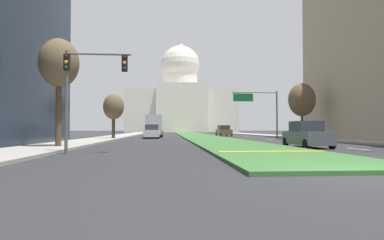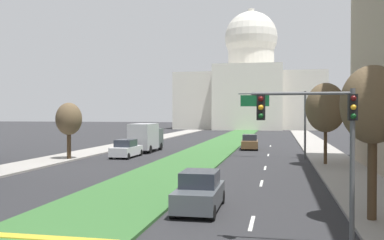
{
  "view_description": "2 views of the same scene",
  "coord_description": "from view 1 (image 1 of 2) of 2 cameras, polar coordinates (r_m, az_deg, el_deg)",
  "views": [
    {
      "loc": [
        -5.04,
        -8.51,
        1.27
      ],
      "look_at": [
        -1.59,
        37.2,
        2.46
      ],
      "focal_mm": 30.75,
      "sensor_mm": 36.0,
      "label": 1
    },
    {
      "loc": [
        7.79,
        -6.27,
        4.43
      ],
      "look_at": [
        -1.76,
        41.12,
        3.6
      ],
      "focal_mm": 40.28,
      "sensor_mm": 36.0,
      "label": 2
    }
  ],
  "objects": [
    {
      "name": "sedan_midblock",
      "position": [
        42.62,
        -6.93,
        -2.07
      ],
      "size": [
        1.97,
        4.68,
        1.78
      ],
      "color": "silver",
      "rests_on": "ground_plane"
    },
    {
      "name": "ground_plane",
      "position": [
        67.52,
        -0.04,
        -2.57
      ],
      "size": [
        260.0,
        260.0,
        0.0
      ],
      "primitive_type": "plane",
      "color": "#2B2B2D"
    },
    {
      "name": "box_truck_delivery",
      "position": [
        48.84,
        -6.53,
        -1.0
      ],
      "size": [
        2.4,
        6.4,
        3.2
      ],
      "color": "#4C5156",
      "rests_on": "ground_plane"
    },
    {
      "name": "sedan_lead_stopped",
      "position": [
        23.3,
        19.3,
        -2.5
      ],
      "size": [
        1.94,
        4.28,
        1.77
      ],
      "color": "#4C5156",
      "rests_on": "ground_plane"
    },
    {
      "name": "overhead_guide_sign",
      "position": [
        46.84,
        11.64,
        2.72
      ],
      "size": [
        6.51,
        0.2,
        6.5
      ],
      "color": "#515456",
      "rests_on": "ground_plane"
    },
    {
      "name": "capitol_building",
      "position": [
        125.82,
        -2.02,
        3.04
      ],
      "size": [
        39.78,
        29.91,
        33.98
      ],
      "color": "silver",
      "rests_on": "ground_plane"
    },
    {
      "name": "sidewalk_right",
      "position": [
        58.31,
        13.3,
        -2.62
      ],
      "size": [
        4.0,
        105.86,
        0.15
      ],
      "primitive_type": "cube",
      "color": "#9E9991",
      "rests_on": "ground_plane"
    },
    {
      "name": "median_curb_nose",
      "position": [
        16.38,
        13.69,
        -5.34
      ],
      "size": [
        5.22,
        0.5,
        0.04
      ],
      "primitive_type": "cube",
      "color": "gold",
      "rests_on": "grass_median"
    },
    {
      "name": "street_tree_right_mid",
      "position": [
        43.03,
        18.51,
        3.33
      ],
      "size": [
        3.29,
        3.29,
        6.91
      ],
      "color": "#4C3823",
      "rests_on": "ground_plane"
    },
    {
      "name": "street_tree_left_near",
      "position": [
        23.16,
        -22.07,
        8.93
      ],
      "size": [
        2.51,
        2.51,
        7.08
      ],
      "color": "#4C3823",
      "rests_on": "ground_plane"
    },
    {
      "name": "sedan_distant",
      "position": [
        55.06,
        5.54,
        -1.93
      ],
      "size": [
        2.18,
        4.35,
        1.81
      ],
      "color": "brown",
      "rests_on": "ground_plane"
    },
    {
      "name": "grass_median",
      "position": [
        61.66,
        0.37,
        -2.6
      ],
      "size": [
        5.8,
        105.86,
        0.14
      ],
      "primitive_type": "cube",
      "color": "#386B33",
      "rests_on": "ground_plane"
    },
    {
      "name": "sidewalk_left",
      "position": [
        56.08,
        -12.08,
        -2.68
      ],
      "size": [
        4.0,
        105.86,
        0.15
      ],
      "primitive_type": "cube",
      "color": "#9E9991",
      "rests_on": "ground_plane"
    },
    {
      "name": "street_tree_left_mid",
      "position": [
        39.75,
        -13.45,
        2.19
      ],
      "size": [
        2.41,
        2.41,
        5.36
      ],
      "color": "#4C3823",
      "rests_on": "ground_plane"
    },
    {
      "name": "lane_dashes_right",
      "position": [
        40.58,
        12.59,
        -3.24
      ],
      "size": [
        0.16,
        43.05,
        0.01
      ],
      "color": "silver",
      "rests_on": "ground_plane"
    },
    {
      "name": "traffic_light_near_left",
      "position": [
        17.58,
        -18.26,
        6.84
      ],
      "size": [
        3.34,
        0.35,
        5.2
      ],
      "color": "#515456",
      "rests_on": "ground_plane"
    }
  ]
}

